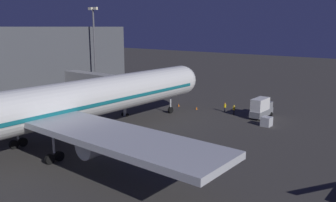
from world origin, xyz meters
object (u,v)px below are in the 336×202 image
Objects in this scene: ground_crew_by_belt_loader at (225,107)px; jet_bridge at (105,82)px; ground_crew_near_nose_gear at (234,109)px; traffic_cone_nose_starboard at (179,105)px; traffic_cone_nose_port at (196,108)px; airliner_at_gate at (44,108)px; cargo_truck_aft at (261,108)px; baggage_container_near_belt at (267,121)px; apron_floodlight_mast at (94,46)px.

jet_bridge is at bearing 38.99° from ground_crew_by_belt_loader.
ground_crew_near_nose_gear is 12.13m from traffic_cone_nose_starboard.
traffic_cone_nose_starboard is (4.40, 0.00, 0.00)m from traffic_cone_nose_port.
airliner_at_gate is at bearing 86.03° from traffic_cone_nose_port.
cargo_truck_aft is at bearing -166.59° from ground_crew_near_nose_gear.
airliner_at_gate is 34.52m from baggage_container_near_belt.
apron_floodlight_mast is 41.58m from cargo_truck_aft.
ground_crew_by_belt_loader is (-32.98, -3.91, -10.67)m from apron_floodlight_mast.
traffic_cone_nose_port is at bearing -134.93° from jet_bridge.
cargo_truck_aft reaches higher than baggage_container_near_belt.
baggage_container_near_belt is at bearing 172.89° from traffic_cone_nose_starboard.
jet_bridge is (10.23, -19.23, 0.07)m from airliner_at_gate.
ground_crew_by_belt_loader is at bearing -160.43° from traffic_cone_nose_port.
traffic_cone_nose_port is at bearing 7.37° from ground_crew_near_nose_gear.
cargo_truck_aft is at bearing -172.78° from traffic_cone_nose_starboard.
airliner_at_gate is at bearing 66.53° from cargo_truck_aft.
jet_bridge is at bearing 57.21° from traffic_cone_nose_starboard.
ground_crew_by_belt_loader is at bearing -173.23° from apron_floodlight_mast.
apron_floodlight_mast is at bearing 6.77° from ground_crew_by_belt_loader.
traffic_cone_nose_starboard is (-8.03, -12.46, -5.60)m from jet_bridge.
cargo_truck_aft reaches higher than ground_crew_by_belt_loader.
jet_bridge is 0.91× the size of apron_floodlight_mast.
traffic_cone_nose_port is 1.00× the size of traffic_cone_nose_starboard.
apron_floodlight_mast reaches higher than cargo_truck_aft.
cargo_truck_aft is at bearing -56.76° from baggage_container_near_belt.
ground_crew_by_belt_loader is (-17.71, -14.34, -4.89)m from jet_bridge.
cargo_truck_aft is (-24.91, -14.60, -4.06)m from jet_bridge.
jet_bridge is 10.20× the size of ground_crew_near_nose_gear.
airliner_at_gate is 37.09m from cargo_truck_aft.
apron_floodlight_mast is 11.29× the size of ground_crew_by_belt_loader.
airliner_at_gate is 21.78m from jet_bridge.
baggage_container_near_belt reaches higher than traffic_cone_nose_starboard.
traffic_cone_nose_port is 4.40m from traffic_cone_nose_starboard.
cargo_truck_aft reaches higher than traffic_cone_nose_port.
ground_crew_near_nose_gear is 3.32× the size of traffic_cone_nose_starboard.
jet_bridge is at bearing 45.07° from traffic_cone_nose_port.
jet_bridge is at bearing 145.70° from apron_floodlight_mast.
airliner_at_gate is 34.72m from ground_crew_by_belt_loader.
ground_crew_near_nose_gear is at bearing 13.41° from cargo_truck_aft.
jet_bridge is at bearing 33.79° from ground_crew_near_nose_gear.
apron_floodlight_mast reaches higher than ground_crew_by_belt_loader.
airliner_at_gate is 118.59× the size of traffic_cone_nose_starboard.
apron_floodlight_mast is at bearing 4.21° from traffic_cone_nose_port.
cargo_truck_aft reaches higher than traffic_cone_nose_starboard.
ground_crew_near_nose_gear reaches higher than ground_crew_by_belt_loader.
ground_crew_by_belt_loader is at bearing -20.36° from ground_crew_near_nose_gear.
airliner_at_gate is 118.59× the size of traffic_cone_nose_port.
ground_crew_near_nose_gear is at bearing -175.30° from traffic_cone_nose_starboard.
baggage_container_near_belt is at bearing 156.11° from ground_crew_near_nose_gear.
traffic_cone_nose_starboard is at bearing -86.03° from airliner_at_gate.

